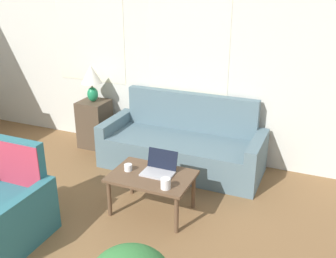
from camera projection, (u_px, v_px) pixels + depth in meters
name	position (u px, v px, depth m)	size (l,w,h in m)	color
wall_back	(144.00, 57.00, 5.37)	(6.93, 0.06, 2.60)	silver
couch	(183.00, 147.00, 5.12)	(2.07, 0.82, 0.93)	slate
armchair	(3.00, 213.00, 3.71)	(0.76, 0.81, 0.91)	#2D6B75
side_table	(95.00, 124.00, 5.71)	(0.40, 0.40, 0.68)	#4C3D2D
table_lamp	(91.00, 78.00, 5.46)	(0.29, 0.29, 0.52)	#1E8451
coffee_table	(152.00, 179.00, 4.08)	(0.85, 0.59, 0.44)	brown
laptop	(159.00, 168.00, 4.09)	(0.33, 0.27, 0.22)	#B7B7BC
cup_navy	(128.00, 167.00, 4.14)	(0.08, 0.08, 0.07)	white
cup_yellow	(166.00, 184.00, 3.79)	(0.10, 0.10, 0.11)	white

